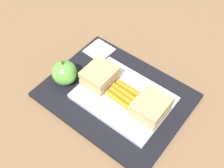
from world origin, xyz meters
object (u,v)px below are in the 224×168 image
at_px(apple, 64,73).
at_px(sandwich_half_right, 100,76).
at_px(paper_napkin, 99,50).
at_px(sandwich_half_left, 151,107).
at_px(food_tray, 124,98).
at_px(carrot_sticks_bundle, 124,95).

bearing_deg(apple, sandwich_half_right, -148.83).
distance_m(sandwich_half_right, paper_napkin, 0.13).
xyz_separation_m(sandwich_half_left, paper_napkin, (0.24, -0.09, -0.03)).
bearing_deg(sandwich_half_left, apple, 11.50).
relative_size(sandwich_half_left, paper_napkin, 1.14).
height_order(apple, paper_napkin, apple).
distance_m(apple, paper_napkin, 0.15).
bearing_deg(apple, sandwich_half_left, -168.50).
bearing_deg(sandwich_half_left, food_tray, 0.00).
height_order(food_tray, carrot_sticks_bundle, carrot_sticks_bundle).
bearing_deg(apple, food_tray, -163.06).
bearing_deg(food_tray, sandwich_half_right, 0.00).
distance_m(food_tray, apple, 0.17).
bearing_deg(carrot_sticks_bundle, sandwich_half_right, -0.25).
height_order(sandwich_half_left, apple, apple).
relative_size(sandwich_half_right, carrot_sticks_bundle, 1.02).
bearing_deg(paper_napkin, food_tray, 149.50).
distance_m(carrot_sticks_bundle, apple, 0.16).
distance_m(sandwich_half_right, carrot_sticks_bundle, 0.08).
bearing_deg(paper_napkin, sandwich_half_right, 131.02).
relative_size(sandwich_half_left, apple, 1.03).
xyz_separation_m(food_tray, apple, (0.16, 0.05, 0.03)).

